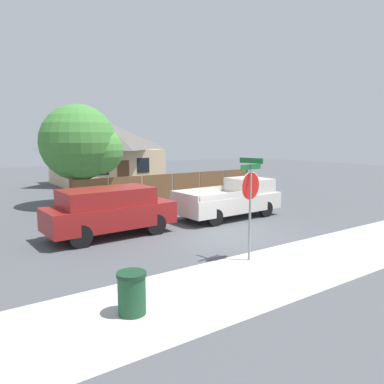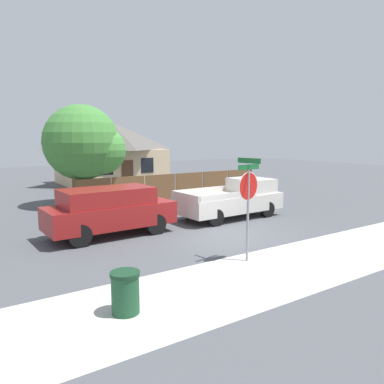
# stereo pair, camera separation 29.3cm
# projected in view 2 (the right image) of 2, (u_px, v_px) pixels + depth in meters

# --- Properties ---
(ground_plane) EXTENTS (80.00, 80.00, 0.00)m
(ground_plane) POSITION_uv_depth(u_px,v_px,m) (225.00, 236.00, 13.79)
(ground_plane) COLOR #4C4F54
(sidewalk_strip) EXTENTS (36.00, 3.20, 0.01)m
(sidewalk_strip) POSITION_uv_depth(u_px,v_px,m) (303.00, 263.00, 10.83)
(sidewalk_strip) COLOR beige
(sidewalk_strip) RESTS_ON ground
(wooden_fence) EXTENTS (12.06, 0.12, 1.61)m
(wooden_fence) POSITION_uv_depth(u_px,v_px,m) (175.00, 186.00, 22.12)
(wooden_fence) COLOR brown
(wooden_fence) RESTS_ON ground
(house) EXTENTS (7.68, 6.97, 4.90)m
(house) POSITION_uv_depth(u_px,v_px,m) (110.00, 151.00, 29.37)
(house) COLOR beige
(house) RESTS_ON ground
(oak_tree) EXTENTS (4.16, 3.96, 5.33)m
(oak_tree) POSITION_uv_depth(u_px,v_px,m) (86.00, 144.00, 19.64)
(oak_tree) COLOR brown
(oak_tree) RESTS_ON ground
(red_suv) EXTENTS (4.71, 2.01, 1.78)m
(red_suv) POSITION_uv_depth(u_px,v_px,m) (110.00, 210.00, 13.72)
(red_suv) COLOR maroon
(red_suv) RESTS_ON ground
(orange_pickup) EXTENTS (4.98, 2.20, 1.71)m
(orange_pickup) POSITION_uv_depth(u_px,v_px,m) (233.00, 199.00, 16.99)
(orange_pickup) COLOR silver
(orange_pickup) RESTS_ON ground
(stop_sign) EXTENTS (0.90, 0.81, 3.02)m
(stop_sign) POSITION_uv_depth(u_px,v_px,m) (248.00, 192.00, 10.75)
(stop_sign) COLOR gray
(stop_sign) RESTS_ON ground
(trash_bin) EXTENTS (0.61, 0.61, 0.89)m
(trash_bin) POSITION_uv_depth(u_px,v_px,m) (125.00, 292.00, 7.67)
(trash_bin) COLOR #1E4C2D
(trash_bin) RESTS_ON ground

